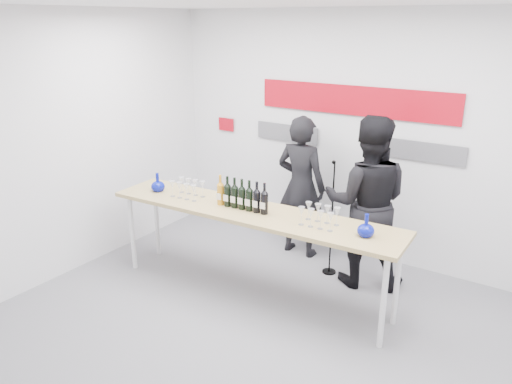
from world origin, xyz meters
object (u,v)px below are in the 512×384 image
(presenter_right, at_px, (366,203))
(mic_stand, at_px, (331,240))
(tasting_table, at_px, (251,217))
(presenter_left, at_px, (301,187))

(presenter_right, distance_m, mic_stand, 0.67)
(presenter_right, relative_size, mic_stand, 1.38)
(tasting_table, bearing_deg, presenter_right, 42.68)
(mic_stand, bearing_deg, presenter_left, 138.75)
(presenter_left, relative_size, mic_stand, 1.28)
(tasting_table, relative_size, mic_stand, 2.36)
(tasting_table, xyz_separation_m, presenter_left, (-0.06, 1.20, -0.01))
(presenter_right, xyz_separation_m, mic_stand, (-0.39, -0.02, -0.54))
(presenter_left, bearing_deg, mic_stand, 152.43)
(tasting_table, height_order, mic_stand, mic_stand)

